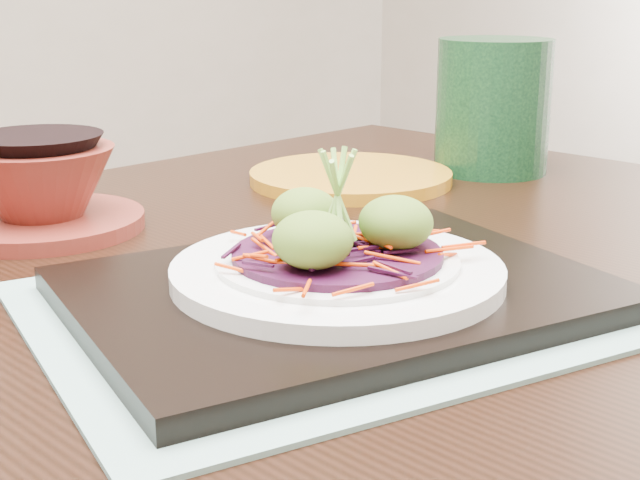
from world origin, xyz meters
TOP-DOWN VIEW (x-y plane):
  - dining_table at (0.05, -0.09)m, footprint 1.43×1.06m
  - placemat at (0.09, -0.17)m, footprint 0.45×0.38m
  - serving_tray at (0.09, -0.17)m, footprint 0.39×0.31m
  - white_plate at (0.09, -0.17)m, footprint 0.23×0.23m
  - cabbage_bed at (0.09, -0.17)m, footprint 0.15×0.15m
  - carrot_julienne at (0.09, -0.17)m, footprint 0.18×0.18m
  - guacamole_scoops at (0.09, -0.17)m, footprint 0.13×0.11m
  - scallion_garnish at (0.09, -0.17)m, footprint 0.05×0.05m
  - terracotta_bowl_set at (-0.00, 0.15)m, footprint 0.20×0.20m
  - yellow_plate at (0.35, 0.13)m, footprint 0.28×0.28m
  - green_jar at (0.52, 0.08)m, footprint 0.17×0.17m

SIDE VIEW (x-z plane):
  - dining_table at x=0.05m, z-range 0.30..1.13m
  - placemat at x=0.09m, z-range 0.82..0.83m
  - yellow_plate at x=0.35m, z-range 0.82..0.84m
  - serving_tray at x=0.09m, z-range 0.83..0.84m
  - white_plate at x=0.09m, z-range 0.84..0.86m
  - terracotta_bowl_set at x=0.00m, z-range 0.82..0.90m
  - cabbage_bed at x=0.09m, z-range 0.86..0.87m
  - carrot_julienne at x=0.09m, z-range 0.87..0.88m
  - guacamole_scoops at x=0.09m, z-range 0.86..0.90m
  - scallion_garnish at x=0.09m, z-range 0.86..0.94m
  - green_jar at x=0.52m, z-range 0.82..0.98m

